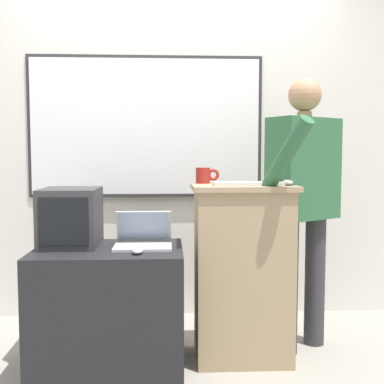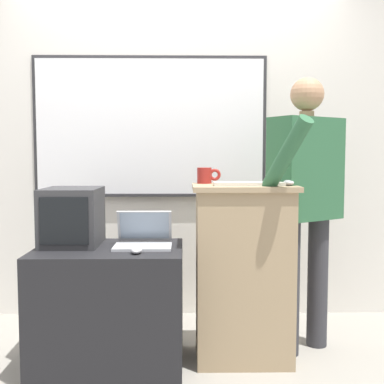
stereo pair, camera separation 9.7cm
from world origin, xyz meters
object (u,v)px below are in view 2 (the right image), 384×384
at_px(computer_mouse_by_keyboard, 289,183).
at_px(computer_mouse_by_laptop, 136,250).
at_px(lectern_podium, 243,272).
at_px(coffee_mug, 206,175).
at_px(crt_monitor, 72,217).
at_px(wireless_keyboard, 249,184).
at_px(person_presenter, 306,193).
at_px(laptop, 144,237).
at_px(side_desk, 110,307).

bearing_deg(computer_mouse_by_keyboard, computer_mouse_by_laptop, -166.17).
bearing_deg(computer_mouse_by_laptop, lectern_podium, 24.06).
distance_m(lectern_podium, coffee_mug, 0.63).
xyz_separation_m(computer_mouse_by_laptop, crt_monitor, (-0.40, 0.25, 0.15)).
relative_size(wireless_keyboard, coffee_mug, 2.76).
bearing_deg(computer_mouse_by_laptop, wireless_keyboard, 18.99).
bearing_deg(person_presenter, lectern_podium, 164.01).
height_order(person_presenter, wireless_keyboard, person_presenter).
distance_m(person_presenter, crt_monitor, 1.42).
distance_m(computer_mouse_by_laptop, computer_mouse_by_keyboard, 0.96).
xyz_separation_m(wireless_keyboard, computer_mouse_by_laptop, (-0.63, -0.22, -0.35)).
relative_size(lectern_podium, person_presenter, 0.62).
distance_m(laptop, crt_monitor, 0.44).
xyz_separation_m(person_presenter, computer_mouse_by_laptop, (-1.01, -0.39, -0.28)).
distance_m(person_presenter, computer_mouse_by_keyboard, 0.24).
bearing_deg(computer_mouse_by_laptop, person_presenter, 21.05).
xyz_separation_m(side_desk, coffee_mug, (0.57, 0.25, 0.76)).
relative_size(person_presenter, wireless_keyboard, 4.19).
relative_size(lectern_podium, side_desk, 1.26).
relative_size(laptop, computer_mouse_by_keyboard, 3.28).
distance_m(computer_mouse_by_keyboard, coffee_mug, 0.52).
height_order(side_desk, laptop, laptop).
bearing_deg(crt_monitor, wireless_keyboard, -2.00).
bearing_deg(computer_mouse_by_keyboard, coffee_mug, 156.50).
height_order(lectern_podium, wireless_keyboard, wireless_keyboard).
xyz_separation_m(laptop, computer_mouse_by_keyboard, (0.84, 0.00, 0.32)).
distance_m(laptop, wireless_keyboard, 0.69).
xyz_separation_m(lectern_podium, coffee_mug, (-0.22, 0.15, 0.58)).
bearing_deg(lectern_podium, coffee_mug, 146.53).
bearing_deg(computer_mouse_by_laptop, side_desk, 136.63).
relative_size(side_desk, laptop, 2.56).
height_order(side_desk, crt_monitor, crt_monitor).
distance_m(lectern_podium, wireless_keyboard, 0.54).
height_order(lectern_podium, laptop, lectern_podium).
height_order(crt_monitor, coffee_mug, coffee_mug).
distance_m(computer_mouse_by_laptop, coffee_mug, 0.69).
distance_m(wireless_keyboard, computer_mouse_by_keyboard, 0.23).
distance_m(side_desk, crt_monitor, 0.57).
xyz_separation_m(lectern_podium, computer_mouse_by_keyboard, (0.25, -0.06, 0.54)).
relative_size(wireless_keyboard, crt_monitor, 1.04).
bearing_deg(wireless_keyboard, computer_mouse_by_keyboard, -1.22).
bearing_deg(wireless_keyboard, crt_monitor, 178.00).
relative_size(laptop, crt_monitor, 0.84).
bearing_deg(person_presenter, computer_mouse_by_keyboard, -161.61).
height_order(laptop, computer_mouse_by_laptop, laptop).
bearing_deg(person_presenter, wireless_keyboard, 172.22).
height_order(lectern_podium, coffee_mug, coffee_mug).
height_order(lectern_podium, computer_mouse_by_keyboard, computer_mouse_by_keyboard).
bearing_deg(computer_mouse_by_laptop, coffee_mug, 46.99).
height_order(laptop, crt_monitor, crt_monitor).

